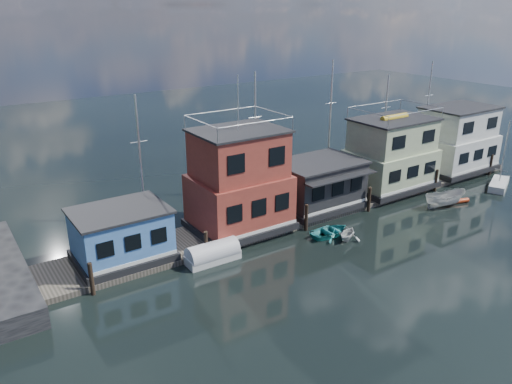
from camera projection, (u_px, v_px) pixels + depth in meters
ground at (434, 263)px, 34.83m from camera, size 160.00×160.00×0.00m
dock at (321, 206)px, 44.09m from camera, size 48.00×5.00×0.40m
houseboat_blue at (121, 235)px, 34.01m from camera, size 6.40×4.90×3.66m
houseboat_red at (239, 183)px, 38.29m from camera, size 7.40×5.90×11.86m
houseboat_dark at (318, 184)px, 43.03m from camera, size 7.40×6.10×4.06m
houseboat_green at (391, 155)px, 47.34m from camera, size 8.40×5.90×7.03m
houseboat_white at (456, 140)px, 52.55m from camera, size 8.40×5.90×6.66m
pilings at (341, 208)px, 41.42m from camera, size 42.28×0.28×2.20m
background_masts at (320, 127)px, 49.35m from camera, size 36.40×0.16×12.00m
red_kayak at (455, 202)px, 45.12m from camera, size 2.85×1.24×0.42m
dinghy_white at (348, 233)px, 38.05m from camera, size 2.84×2.70×1.17m
motorboat at (445, 199)px, 44.20m from camera, size 4.27×2.58×1.55m
dinghy_teal at (330, 231)px, 38.87m from camera, size 3.47×2.52×0.71m
tarp_runabout at (213, 254)px, 34.85m from camera, size 3.87×1.60×1.56m
day_sailer at (499, 184)px, 49.05m from camera, size 4.43×3.07×6.68m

